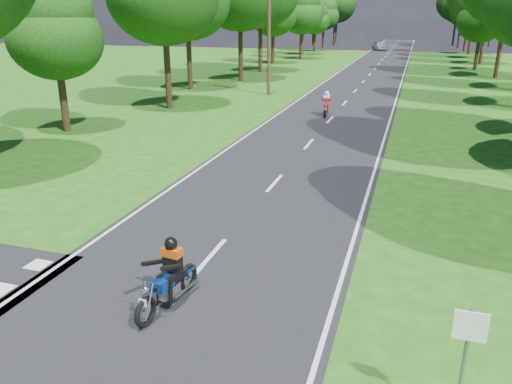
% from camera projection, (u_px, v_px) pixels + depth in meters
% --- Properties ---
extents(ground, '(160.00, 160.00, 0.00)m').
position_uv_depth(ground, '(175.00, 297.00, 10.70)').
color(ground, '#1A4E12').
rests_on(ground, ground).
extents(main_road, '(7.00, 140.00, 0.02)m').
position_uv_depth(main_road, '(375.00, 69.00, 55.62)').
color(main_road, black).
rests_on(main_road, ground).
extents(road_markings, '(7.40, 140.00, 0.01)m').
position_uv_depth(road_markings, '(372.00, 70.00, 53.98)').
color(road_markings, silver).
rests_on(road_markings, main_road).
extents(telegraph_pole, '(1.20, 0.26, 8.00)m').
position_uv_depth(telegraph_pole, '(269.00, 39.00, 36.19)').
color(telegraph_pole, '#382616').
rests_on(telegraph_pole, ground).
extents(road_sign, '(0.45, 0.07, 2.00)m').
position_uv_depth(road_sign, '(466.00, 351.00, 6.89)').
color(road_sign, slate).
rests_on(road_sign, ground).
extents(rider_near_blue, '(0.85, 1.86, 1.49)m').
position_uv_depth(rider_near_blue, '(167.00, 274.00, 10.08)').
color(rider_near_blue, navy).
rests_on(rider_near_blue, main_road).
extents(rider_far_red, '(0.74, 1.78, 1.44)m').
position_uv_depth(rider_far_red, '(326.00, 103.00, 29.59)').
color(rider_far_red, '#A30C13').
rests_on(rider_far_red, main_road).
extents(distant_car, '(3.08, 4.64, 1.47)m').
position_uv_depth(distant_car, '(379.00, 46.00, 83.70)').
color(distant_car, '#B0B3B8').
rests_on(distant_car, main_road).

